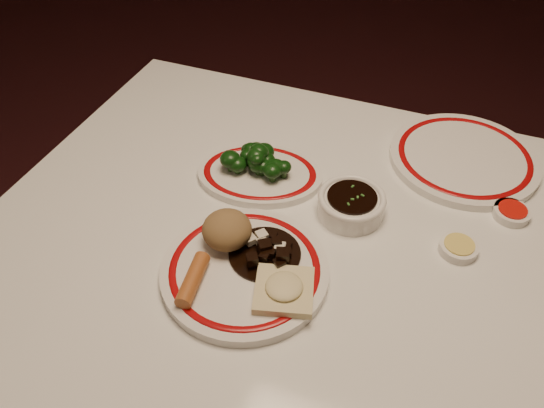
{
  "coord_description": "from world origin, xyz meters",
  "views": [
    {
      "loc": [
        0.13,
        -0.59,
        1.42
      ],
      "look_at": [
        -0.1,
        0.01,
        0.8
      ],
      "focal_mm": 35.0,
      "sensor_mm": 36.0,
      "label": 1
    }
  ],
  "objects_px": {
    "dining_table": "(323,279)",
    "soy_bowl": "(351,205)",
    "broccoli_plate": "(260,174)",
    "stirfry_heap": "(268,251)",
    "broccoli_pile": "(257,159)",
    "main_plate": "(245,271)",
    "spring_roll": "(193,279)",
    "fried_wonton": "(284,289)",
    "rice_mound": "(227,230)"
  },
  "relations": [
    {
      "from": "stirfry_heap",
      "to": "soy_bowl",
      "type": "bearing_deg",
      "value": 59.14
    },
    {
      "from": "broccoli_pile",
      "to": "soy_bowl",
      "type": "bearing_deg",
      "value": -10.65
    },
    {
      "from": "dining_table",
      "to": "soy_bowl",
      "type": "bearing_deg",
      "value": 79.82
    },
    {
      "from": "rice_mound",
      "to": "stirfry_heap",
      "type": "height_order",
      "value": "rice_mound"
    },
    {
      "from": "fried_wonton",
      "to": "broccoli_pile",
      "type": "relative_size",
      "value": 0.8
    },
    {
      "from": "dining_table",
      "to": "broccoli_pile",
      "type": "relative_size",
      "value": 8.88
    },
    {
      "from": "broccoli_plate",
      "to": "soy_bowl",
      "type": "relative_size",
      "value": 2.31
    },
    {
      "from": "broccoli_pile",
      "to": "rice_mound",
      "type": "bearing_deg",
      "value": -82.4
    },
    {
      "from": "broccoli_plate",
      "to": "stirfry_heap",
      "type": "bearing_deg",
      "value": -64.08
    },
    {
      "from": "dining_table",
      "to": "main_plate",
      "type": "bearing_deg",
      "value": -134.1
    },
    {
      "from": "spring_roll",
      "to": "broccoli_plate",
      "type": "height_order",
      "value": "spring_roll"
    },
    {
      "from": "broccoli_pile",
      "to": "soy_bowl",
      "type": "relative_size",
      "value": 1.15
    },
    {
      "from": "main_plate",
      "to": "soy_bowl",
      "type": "relative_size",
      "value": 2.29
    },
    {
      "from": "stirfry_heap",
      "to": "broccoli_plate",
      "type": "distance_m",
      "value": 0.21
    },
    {
      "from": "fried_wonton",
      "to": "broccoli_plate",
      "type": "xyz_separation_m",
      "value": [
        -0.14,
        0.25,
        -0.02
      ]
    },
    {
      "from": "broccoli_plate",
      "to": "soy_bowl",
      "type": "distance_m",
      "value": 0.19
    },
    {
      "from": "spring_roll",
      "to": "soy_bowl",
      "type": "relative_size",
      "value": 0.8
    },
    {
      "from": "soy_bowl",
      "to": "fried_wonton",
      "type": "bearing_deg",
      "value": -101.61
    },
    {
      "from": "dining_table",
      "to": "main_plate",
      "type": "height_order",
      "value": "main_plate"
    },
    {
      "from": "spring_roll",
      "to": "broccoli_pile",
      "type": "relative_size",
      "value": 0.69
    },
    {
      "from": "main_plate",
      "to": "broccoli_pile",
      "type": "distance_m",
      "value": 0.25
    },
    {
      "from": "stirfry_heap",
      "to": "broccoli_pile",
      "type": "xyz_separation_m",
      "value": [
        -0.1,
        0.2,
        0.01
      ]
    },
    {
      "from": "broccoli_pile",
      "to": "soy_bowl",
      "type": "height_order",
      "value": "broccoli_pile"
    },
    {
      "from": "main_plate",
      "to": "stirfry_heap",
      "type": "height_order",
      "value": "stirfry_heap"
    },
    {
      "from": "dining_table",
      "to": "soy_bowl",
      "type": "xyz_separation_m",
      "value": [
        0.02,
        0.09,
        0.11
      ]
    },
    {
      "from": "fried_wonton",
      "to": "soy_bowl",
      "type": "bearing_deg",
      "value": 78.39
    },
    {
      "from": "fried_wonton",
      "to": "spring_roll",
      "type": "bearing_deg",
      "value": -165.5
    },
    {
      "from": "dining_table",
      "to": "spring_roll",
      "type": "relative_size",
      "value": 12.82
    },
    {
      "from": "main_plate",
      "to": "broccoli_plate",
      "type": "relative_size",
      "value": 0.99
    },
    {
      "from": "fried_wonton",
      "to": "broccoli_plate",
      "type": "height_order",
      "value": "fried_wonton"
    },
    {
      "from": "main_plate",
      "to": "spring_roll",
      "type": "relative_size",
      "value": 2.87
    },
    {
      "from": "fried_wonton",
      "to": "rice_mound",
      "type": "bearing_deg",
      "value": 152.32
    },
    {
      "from": "rice_mound",
      "to": "spring_roll",
      "type": "bearing_deg",
      "value": -97.11
    },
    {
      "from": "main_plate",
      "to": "spring_roll",
      "type": "xyz_separation_m",
      "value": [
        -0.06,
        -0.06,
        0.02
      ]
    },
    {
      "from": "dining_table",
      "to": "soy_bowl",
      "type": "distance_m",
      "value": 0.14
    },
    {
      "from": "fried_wonton",
      "to": "main_plate",
      "type": "bearing_deg",
      "value": 162.12
    },
    {
      "from": "main_plate",
      "to": "broccoli_pile",
      "type": "bearing_deg",
      "value": 107.42
    },
    {
      "from": "rice_mound",
      "to": "fried_wonton",
      "type": "relative_size",
      "value": 0.75
    },
    {
      "from": "fried_wonton",
      "to": "soy_bowl",
      "type": "relative_size",
      "value": 0.92
    },
    {
      "from": "spring_roll",
      "to": "fried_wonton",
      "type": "distance_m",
      "value": 0.14
    },
    {
      "from": "spring_roll",
      "to": "soy_bowl",
      "type": "height_order",
      "value": "spring_roll"
    },
    {
      "from": "dining_table",
      "to": "main_plate",
      "type": "xyz_separation_m",
      "value": [
        -0.1,
        -0.11,
        0.1
      ]
    },
    {
      "from": "main_plate",
      "to": "broccoli_pile",
      "type": "height_order",
      "value": "broccoli_pile"
    },
    {
      "from": "rice_mound",
      "to": "broccoli_plate",
      "type": "xyz_separation_m",
      "value": [
        -0.02,
        0.19,
        -0.04
      ]
    },
    {
      "from": "main_plate",
      "to": "dining_table",
      "type": "bearing_deg",
      "value": 45.9
    },
    {
      "from": "stirfry_heap",
      "to": "soy_bowl",
      "type": "relative_size",
      "value": 1.0
    },
    {
      "from": "broccoli_pile",
      "to": "spring_roll",
      "type": "bearing_deg",
      "value": -87.38
    },
    {
      "from": "soy_bowl",
      "to": "stirfry_heap",
      "type": "bearing_deg",
      "value": -120.86
    },
    {
      "from": "spring_roll",
      "to": "stirfry_heap",
      "type": "height_order",
      "value": "stirfry_heap"
    },
    {
      "from": "main_plate",
      "to": "fried_wonton",
      "type": "xyz_separation_m",
      "value": [
        0.08,
        -0.02,
        0.02
      ]
    }
  ]
}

